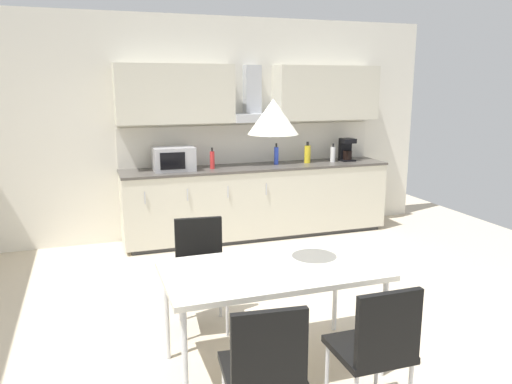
# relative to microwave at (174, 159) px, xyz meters

# --- Properties ---
(ground_plane) EXTENTS (8.51, 8.84, 0.02)m
(ground_plane) POSITION_rel_microwave_xyz_m (0.11, -2.64, -1.06)
(ground_plane) COLOR beige
(wall_back) EXTENTS (6.81, 0.10, 2.73)m
(wall_back) POSITION_rel_microwave_xyz_m (0.11, 0.36, 0.32)
(wall_back) COLOR silver
(wall_back) RESTS_ON ground_plane
(kitchen_counter) EXTENTS (3.39, 0.64, 0.91)m
(kitchen_counter) POSITION_rel_microwave_xyz_m (1.06, 0.00, -0.59)
(kitchen_counter) COLOR #333333
(kitchen_counter) RESTS_ON ground_plane
(backsplash_tile) EXTENTS (3.37, 0.02, 0.49)m
(backsplash_tile) POSITION_rel_microwave_xyz_m (1.06, 0.29, 0.11)
(backsplash_tile) COLOR silver
(backsplash_tile) RESTS_ON kitchen_counter
(upper_wall_cabinets) EXTENTS (3.37, 0.40, 0.69)m
(upper_wall_cabinets) POSITION_rel_microwave_xyz_m (1.06, 0.14, 0.74)
(upper_wall_cabinets) COLOR beige
(microwave) EXTENTS (0.48, 0.35, 0.28)m
(microwave) POSITION_rel_microwave_xyz_m (0.00, 0.00, 0.00)
(microwave) COLOR #ADADB2
(microwave) RESTS_ON kitchen_counter
(coffee_maker) EXTENTS (0.18, 0.19, 0.30)m
(coffee_maker) POSITION_rel_microwave_xyz_m (2.32, 0.03, 0.01)
(coffee_maker) COLOR black
(coffee_maker) RESTS_ON kitchen_counter
(bottle_blue) EXTENTS (0.06, 0.06, 0.27)m
(bottle_blue) POSITION_rel_microwave_xyz_m (1.32, 0.03, -0.02)
(bottle_blue) COLOR blue
(bottle_blue) RESTS_ON kitchen_counter
(bottle_red) EXTENTS (0.06, 0.06, 0.26)m
(bottle_red) POSITION_rel_microwave_xyz_m (0.46, -0.03, -0.03)
(bottle_red) COLOR red
(bottle_red) RESTS_ON kitchen_counter
(bottle_yellow) EXTENTS (0.08, 0.08, 0.28)m
(bottle_yellow) POSITION_rel_microwave_xyz_m (1.74, 0.02, -0.02)
(bottle_yellow) COLOR yellow
(bottle_yellow) RESTS_ON kitchen_counter
(bottle_white) EXTENTS (0.07, 0.07, 0.24)m
(bottle_white) POSITION_rel_microwave_xyz_m (2.10, -0.01, -0.04)
(bottle_white) COLOR white
(bottle_white) RESTS_ON kitchen_counter
(dining_table) EXTENTS (1.44, 0.80, 0.73)m
(dining_table) POSITION_rel_microwave_xyz_m (0.15, -2.93, -0.37)
(dining_table) COLOR silver
(dining_table) RESTS_ON ground_plane
(chair_near_right) EXTENTS (0.40, 0.40, 0.87)m
(chair_near_right) POSITION_rel_microwave_xyz_m (0.47, -3.71, -0.52)
(chair_near_right) COLOR black
(chair_near_right) RESTS_ON ground_plane
(chair_near_left) EXTENTS (0.44, 0.44, 0.87)m
(chair_near_left) POSITION_rel_microwave_xyz_m (-0.19, -3.71, -0.52)
(chair_near_left) COLOR black
(chair_near_left) RESTS_ON ground_plane
(chair_far_left) EXTENTS (0.44, 0.44, 0.87)m
(chair_far_left) POSITION_rel_microwave_xyz_m (-0.17, -2.15, -0.52)
(chair_far_left) COLOR black
(chair_far_left) RESTS_ON ground_plane
(pendant_lamp) EXTENTS (0.32, 0.32, 0.22)m
(pendant_lamp) POSITION_rel_microwave_xyz_m (0.15, -2.93, 0.67)
(pendant_lamp) COLOR silver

